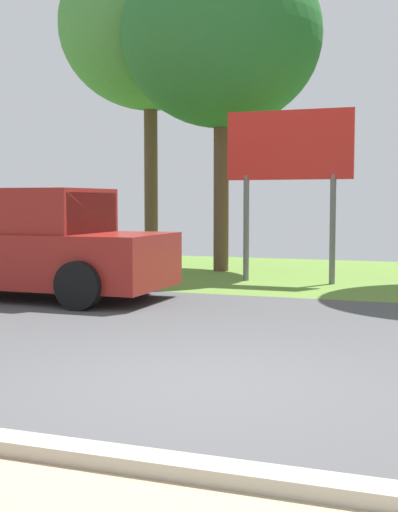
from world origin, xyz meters
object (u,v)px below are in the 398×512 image
pickup_truck (23,247)px  roadside_billboard (289,158)px  tree_center_back (150,27)px  tree_right_far (221,36)px

pickup_truck → roadside_billboard: roadside_billboard is taller
tree_center_back → roadside_billboard: bearing=-35.6°
pickup_truck → tree_right_far: bearing=65.0°
tree_center_back → tree_right_far: bearing=-30.3°
pickup_truck → tree_center_back: size_ratio=0.62×
roadside_billboard → pickup_truck: bearing=-136.0°
pickup_truck → tree_center_back: bearing=88.5°
tree_center_back → tree_right_far: size_ratio=1.10×
pickup_truck → roadside_billboard: size_ratio=1.49×
tree_right_far → pickup_truck: bearing=-108.2°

